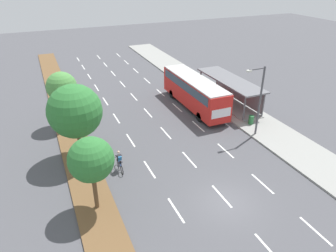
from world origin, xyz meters
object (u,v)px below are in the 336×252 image
Objects in this scene: bus_shelter at (231,89)px; bus at (194,90)px; cyclist at (120,162)px; median_tree_second at (75,111)px; trash_bin at (251,120)px; median_tree_third at (62,87)px; streetlight at (259,97)px; median_tree_nearest at (91,160)px.

bus_shelter is 4.37m from bus.
median_tree_second is (-2.46, 2.99, 3.47)m from cyclist.
median_tree_second is 16.96m from trash_bin.
cyclist is 0.34× the size of median_tree_third.
streetlight reaches higher than bus_shelter.
median_tree_second is at bearing -165.13° from bus_shelter.
bus_shelter is 1.59× the size of median_tree_second.
median_tree_nearest is 17.94m from trash_bin.
median_tree_nearest is 0.95× the size of median_tree_third.
median_tree_third is 0.83× the size of streetlight.
bus_shelter is at bearing 32.38° from median_tree_nearest.
median_tree_second is at bearing 129.42° from cyclist.
streetlight is at bearing -9.16° from median_tree_second.
median_tree_nearest is at bearing -90.72° from median_tree_second.
bus_shelter reaches higher than cyclist.
streetlight is (-2.11, -7.18, 2.02)m from bus_shelter.
bus_shelter is 5.58m from trash_bin.
bus is at bearing 22.58° from median_tree_second.
bus_shelter is 1.53× the size of streetlight.
bus_shelter is 0.88× the size of bus.
trash_bin is at bearing -101.45° from bus_shelter.
bus_shelter is at bearing -5.96° from median_tree_third.
bus is 2.10× the size of median_tree_third.
bus is at bearing 105.07° from streetlight.
median_tree_third is at bearing 156.86° from trash_bin.
median_tree_second reaches higher than median_tree_nearest.
median_tree_second is 1.16× the size of median_tree_third.
bus_shelter is 7.75m from streetlight.
median_tree_nearest reaches higher than cyclist.
streetlight is (15.52, -2.50, -0.37)m from median_tree_second.
median_tree_nearest is 0.79× the size of streetlight.
bus_shelter is at bearing 78.55° from trash_bin.
bus_shelter is at bearing 26.84° from cyclist.
median_tree_third is at bearing 174.04° from bus_shelter.
cyclist is at bearing -177.85° from streetlight.
median_tree_second reaches higher than bus_shelter.
median_tree_second is 0.96× the size of streetlight.
median_tree_third is 6.33× the size of trash_bin.
cyclist is at bearing -153.16° from bus_shelter.
streetlight is at bearing 2.15° from cyclist.
bus is at bearing -4.19° from median_tree_third.
cyclist is at bearing 54.43° from median_tree_nearest.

